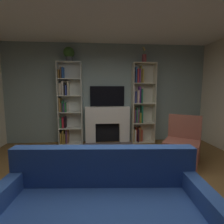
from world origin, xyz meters
The scene contains 10 objects.
ground_plane centered at (0.00, 0.00, 0.00)m, with size 6.80×6.80×0.00m, color brown.
wall_back_accent centered at (0.00, 2.77, 1.39)m, with size 5.79×0.06×2.77m, color gray.
fireplace centered at (0.00, 2.61, 0.55)m, with size 1.34×0.55×1.03m.
tv centered at (0.00, 2.71, 1.32)m, with size 0.97×0.06×0.57m, color black.
bookshelf_left centered at (-1.10, 2.62, 1.08)m, with size 0.64×0.32×2.24m.
bookshelf_right centered at (0.94, 2.62, 1.08)m, with size 0.64×0.32×2.24m.
potted_plant centered at (-1.02, 2.59, 2.46)m, with size 0.29×0.29×0.38m.
vase_with_flowers centered at (1.02, 2.59, 2.38)m, with size 0.12×0.12×0.42m.
couch centered at (-0.25, -0.70, 0.29)m, with size 2.06×1.01×0.88m.
armchair centered at (1.43, 1.03, 0.51)m, with size 0.86×0.84×0.98m.
Camera 1 is at (-0.28, -2.23, 1.50)m, focal length 27.76 mm.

